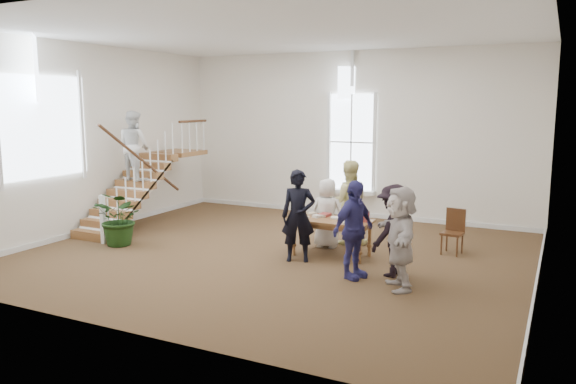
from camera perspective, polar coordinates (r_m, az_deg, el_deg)
The scene contains 12 objects.
ground at distance 11.78m, azimuth -1.16°, elevation -6.29°, with size 10.00×10.00×0.00m, color #48321C.
room_shell at distance 15.63m, azimuth 6.27°, elevation -1.00°, with size 10.49×10.00×10.00m.
staircase at distance 14.54m, azimuth -15.16°, elevation 2.83°, with size 1.10×4.10×2.92m.
library_table at distance 11.52m, azimuth 4.48°, elevation -3.20°, with size 1.63×0.82×0.83m.
police_officer at distance 11.06m, azimuth 1.06°, elevation -2.44°, with size 0.67×0.44×1.83m, color black.
elderly_woman at distance 12.17m, azimuth 3.99°, elevation -2.15°, with size 0.74×0.48×1.51m, color silver.
person_yellow at distance 12.49m, azimuth 6.15°, elevation -1.05°, with size 0.91×0.71×1.87m, color #F1E797.
woman_cluster_a at distance 10.05m, azimuth 6.68°, elevation -3.83°, with size 1.04×0.43×1.77m, color navy.
woman_cluster_b at distance 10.31m, azimuth 10.67°, elevation -3.87°, with size 1.08×0.62×1.68m, color black.
woman_cluster_c at distance 9.61m, azimuth 11.35°, elevation -4.60°, with size 1.63×0.52×1.76m, color beige.
floor_plant at distance 12.86m, azimuth -16.64°, elevation -2.59°, with size 1.09×0.94×1.21m, color #173510.
side_chair at distance 12.20m, azimuth 16.49°, elevation -3.62°, with size 0.46×0.46×0.94m.
Camera 1 is at (5.24, -10.08, 3.12)m, focal length 35.00 mm.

